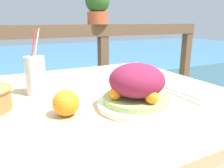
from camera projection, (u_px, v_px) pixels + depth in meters
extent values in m
cube|color=tan|center=(88.00, 99.00, 0.86)|extent=(1.12, 0.99, 0.04)
cube|color=tan|center=(133.00, 120.00, 1.56)|extent=(0.06, 0.06, 0.73)
cube|color=brown|center=(43.00, 31.00, 1.51)|extent=(2.80, 0.08, 0.09)
cube|color=brown|center=(104.00, 92.00, 1.85)|extent=(0.07, 0.07, 0.93)
cube|color=brown|center=(184.00, 79.00, 2.25)|extent=(0.07, 0.07, 0.93)
cube|color=teal|center=(21.00, 69.00, 3.86)|extent=(12.00, 4.00, 0.44)
cylinder|color=white|center=(136.00, 104.00, 0.73)|extent=(0.26, 0.26, 0.02)
cylinder|color=#A8C66B|center=(136.00, 99.00, 0.72)|extent=(0.22, 0.22, 0.02)
ellipsoid|color=maroon|center=(137.00, 80.00, 0.70)|extent=(0.18, 0.18, 0.11)
sphere|color=orange|center=(154.00, 87.00, 0.75)|extent=(0.04, 0.04, 0.04)
sphere|color=orange|center=(123.00, 85.00, 0.78)|extent=(0.04, 0.04, 0.04)
sphere|color=orange|center=(115.00, 94.00, 0.68)|extent=(0.04, 0.04, 0.04)
sphere|color=orange|center=(152.00, 97.00, 0.65)|extent=(0.04, 0.04, 0.04)
cylinder|color=silver|center=(36.00, 76.00, 0.84)|extent=(0.08, 0.08, 0.15)
cylinder|color=white|center=(35.00, 57.00, 0.83)|extent=(0.05, 0.03, 0.22)
cylinder|color=red|center=(32.00, 58.00, 0.83)|extent=(0.06, 0.04, 0.21)
cylinder|color=#A34C2D|center=(98.00, 18.00, 1.67)|extent=(0.16, 0.16, 0.09)
sphere|color=#285B23|center=(97.00, 1.00, 1.63)|extent=(0.18, 0.18, 0.18)
cube|color=silver|center=(183.00, 97.00, 0.82)|extent=(0.02, 0.18, 0.00)
cube|color=silver|center=(182.00, 93.00, 0.87)|extent=(0.03, 0.18, 0.00)
sphere|color=orange|center=(66.00, 103.00, 0.66)|extent=(0.08, 0.08, 0.08)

